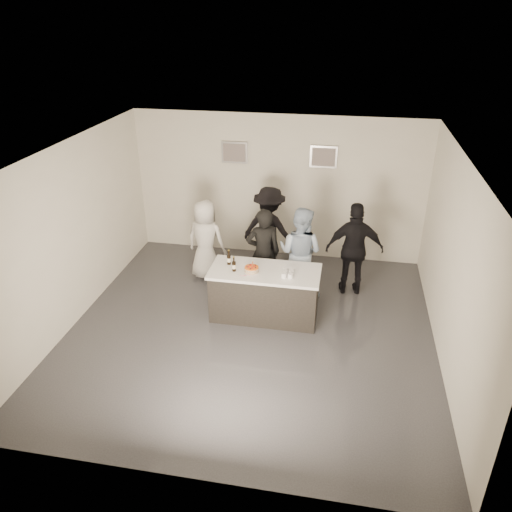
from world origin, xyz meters
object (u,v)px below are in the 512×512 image
cake (252,269)px  beer_bottle_a (229,257)px  beer_bottle_b (234,264)px  person_guest_back (269,230)px  person_guest_right (354,249)px  person_main_blue (300,252)px  person_guest_left (206,240)px  person_main_black (263,253)px  bar_counter (265,293)px

cake → beer_bottle_a: size_ratio=0.91×
beer_bottle_b → person_guest_back: size_ratio=0.15×
person_guest_right → person_main_blue: bearing=9.3°
person_guest_left → person_guest_back: 1.28m
beer_bottle_b → person_main_black: bearing=67.0°
person_guest_back → beer_bottle_b: bearing=96.9°
bar_counter → person_guest_right: (1.47, 1.11, 0.44)m
bar_counter → person_guest_right: 1.90m
beer_bottle_a → person_main_black: (0.49, 0.61, -0.17)m
beer_bottle_b → person_guest_back: (0.30, 1.84, -0.15)m
cake → person_guest_right: person_guest_right is taller
person_main_blue → person_guest_back: 1.12m
beer_bottle_a → person_main_blue: size_ratio=0.15×
bar_counter → person_main_blue: size_ratio=1.07×
person_guest_back → bar_counter: bearing=113.0°
beer_bottle_b → person_guest_left: 1.58m
cake → person_guest_left: size_ratio=0.15×
bar_counter → cake: cake is taller
cake → person_main_blue: size_ratio=0.14×
beer_bottle_a → beer_bottle_b: same height
person_guest_left → person_guest_back: person_guest_back is taller
beer_bottle_b → person_guest_right: person_guest_right is taller
person_main_black → bar_counter: bearing=84.0°
beer_bottle_b → person_main_black: 0.92m
person_main_black → cake: bearing=67.5°
beer_bottle_a → person_main_black: 0.80m
bar_counter → person_main_blue: 1.07m
beer_bottle_b → person_guest_left: (-0.86, 1.31, -0.23)m
person_main_black → person_main_blue: bearing=173.6°
beer_bottle_a → beer_bottle_b: 0.26m
cake → beer_bottle_b: 0.31m
bar_counter → beer_bottle_b: bearing=-167.1°
beer_bottle_a → person_guest_right: size_ratio=0.15×
beer_bottle_a → person_main_blue: 1.38m
person_guest_left → beer_bottle_b: bearing=133.9°
person_main_blue → person_guest_right: bearing=-146.8°
cake → beer_bottle_b: bearing=-172.8°
beer_bottle_a → person_guest_right: bearing=25.4°
person_guest_right → cake: bearing=29.5°
beer_bottle_b → beer_bottle_a: bearing=122.0°
bar_counter → person_guest_left: 1.85m
person_main_black → person_guest_left: person_main_black is taller
person_guest_left → person_guest_right: 2.84m
person_main_blue → person_main_black: bearing=30.0°
bar_counter → person_guest_left: size_ratio=1.16×
bar_counter → cake: (-0.21, -0.08, 0.49)m
bar_counter → person_guest_left: person_guest_left is taller
beer_bottle_a → person_main_blue: person_main_blue is taller
person_guest_left → person_main_black: bearing=169.1°
person_main_blue → person_guest_left: size_ratio=1.08×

